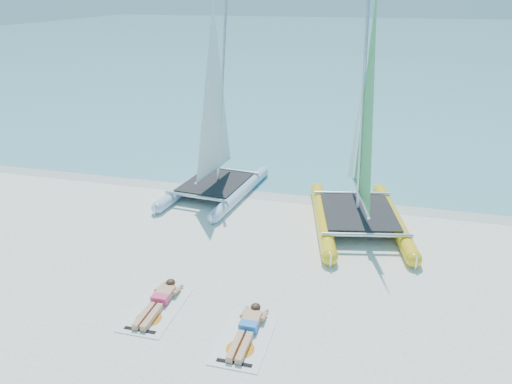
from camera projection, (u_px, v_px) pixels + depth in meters
ground at (267, 281)px, 11.99m from camera, size 140.00×140.00×0.00m
sea at (376, 40)px, 68.35m from camera, size 140.00×115.00×0.01m
wet_sand_strip at (305, 196)px, 16.90m from camera, size 140.00×1.40×0.01m
catamaran_blue at (215, 137)px, 16.46m from camera, size 2.80×5.05×6.60m
catamaran_yellow at (361, 147)px, 14.44m from camera, size 3.58×5.79×7.17m
towel_a at (156, 310)px, 10.90m from camera, size 1.00×1.85×0.02m
sunbather_a at (159, 300)px, 11.03m from camera, size 0.37×1.73×0.26m
towel_b at (245, 338)px, 10.00m from camera, size 1.00×1.85×0.02m
sunbather_b at (248, 328)px, 10.13m from camera, size 0.37×1.73×0.26m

